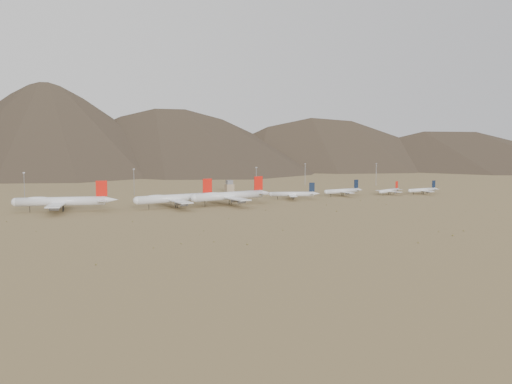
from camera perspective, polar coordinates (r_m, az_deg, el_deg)
name	(u,v)px	position (r m, az deg, el deg)	size (l,w,h in m)	color
ground	(250,207)	(462.37, -0.63, -1.52)	(3000.00, 3000.00, 0.00)	#9B8550
mountain_ridge	(86,93)	(1335.61, -16.62, 9.51)	(4400.00, 1000.00, 300.00)	#473C2A
widebody_west	(62,201)	(459.10, -18.87, -0.88)	(77.02, 60.82, 23.40)	silver
widebody_centre	(175,198)	(462.70, -8.08, -0.62)	(75.17, 58.11, 22.34)	silver
widebody_east	(229,196)	(475.51, -2.70, -0.37)	(76.74, 59.76, 22.91)	silver
narrowbody_a	(294,194)	(516.71, 3.79, -0.20)	(44.10, 33.04, 15.30)	silver
narrowbody_b	(343,191)	(551.00, 8.68, 0.11)	(45.56, 32.94, 15.05)	silver
narrowbody_c	(390,191)	(571.14, 13.21, 0.14)	(35.54, 26.68, 12.38)	silver
narrowbody_d	(423,190)	(584.18, 16.37, 0.20)	(39.54, 28.45, 13.04)	silver
control_tower	(229,187)	(583.34, -2.69, 0.53)	(8.00, 8.00, 12.00)	gray
mast_far_west	(24,185)	(539.25, -22.16, 0.62)	(2.00, 0.60, 25.70)	gray
mast_west	(134,180)	(564.61, -12.11, 1.14)	(2.00, 0.60, 25.70)	gray
mast_centre	(256,178)	(578.96, 0.03, 1.38)	(2.00, 0.60, 25.70)	gray
mast_east	(305,173)	(651.67, 4.93, 1.86)	(2.00, 0.60, 25.70)	gray
mast_far_east	(376,173)	(667.55, 11.92, 1.85)	(2.00, 0.60, 25.70)	gray
desert_scrub	(351,222)	(389.22, 9.46, -2.95)	(443.84, 178.62, 0.98)	olive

